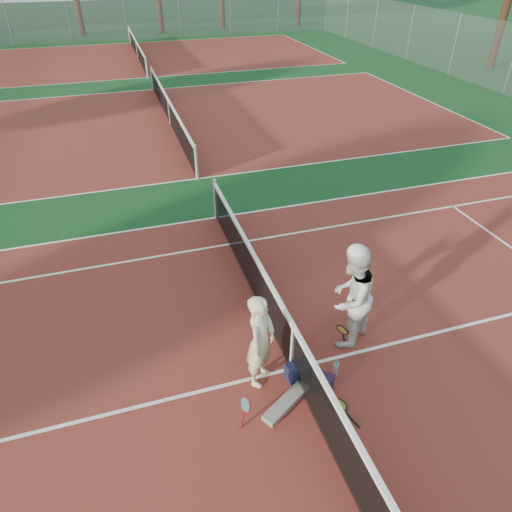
# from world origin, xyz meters

# --- Properties ---
(ground) EXTENTS (130.00, 130.00, 0.00)m
(ground) POSITION_xyz_m (0.00, 0.00, 0.00)
(ground) COLOR #0F3717
(ground) RESTS_ON ground
(court_main) EXTENTS (23.77, 10.97, 0.01)m
(court_main) POSITION_xyz_m (0.00, 0.00, 0.00)
(court_main) COLOR maroon
(court_main) RESTS_ON ground
(court_far_a) EXTENTS (23.77, 10.97, 0.01)m
(court_far_a) POSITION_xyz_m (0.00, 13.50, 0.00)
(court_far_a) COLOR maroon
(court_far_a) RESTS_ON ground
(court_far_b) EXTENTS (23.77, 10.97, 0.01)m
(court_far_b) POSITION_xyz_m (0.00, 27.00, 0.00)
(court_far_b) COLOR maroon
(court_far_b) RESTS_ON ground
(net_main) EXTENTS (0.10, 10.98, 1.02)m
(net_main) POSITION_xyz_m (0.00, 0.00, 0.51)
(net_main) COLOR black
(net_main) RESTS_ON ground
(net_far_a) EXTENTS (0.10, 10.98, 1.02)m
(net_far_a) POSITION_xyz_m (0.00, 13.50, 0.51)
(net_far_a) COLOR black
(net_far_a) RESTS_ON ground
(net_far_b) EXTENTS (0.10, 10.98, 1.02)m
(net_far_b) POSITION_xyz_m (0.00, 27.00, 0.51)
(net_far_b) COLOR black
(net_far_b) RESTS_ON ground
(fence_back) EXTENTS (32.00, 0.06, 3.00)m
(fence_back) POSITION_xyz_m (0.00, 34.00, 1.50)
(fence_back) COLOR slate
(fence_back) RESTS_ON ground
(player_a) EXTENTS (0.72, 0.75, 1.72)m
(player_a) POSITION_xyz_m (-0.56, -0.03, 0.86)
(player_a) COLOR beige
(player_a) RESTS_ON ground
(player_b) EXTENTS (1.23, 1.18, 1.99)m
(player_b) POSITION_xyz_m (1.20, 0.37, 1.00)
(player_b) COLOR silver
(player_b) RESTS_ON ground
(racket_red) EXTENTS (0.24, 0.31, 0.59)m
(racket_red) POSITION_xyz_m (-1.05, -0.81, 0.30)
(racket_red) COLOR maroon
(racket_red) RESTS_ON ground
(racket_black_held) EXTENTS (0.36, 0.36, 0.57)m
(racket_black_held) POSITION_xyz_m (1.02, 0.20, 0.28)
(racket_black_held) COLOR black
(racket_black_held) RESTS_ON ground
(racket_spare) EXTENTS (0.42, 0.65, 0.04)m
(racket_spare) POSITION_xyz_m (0.45, -0.94, 0.02)
(racket_spare) COLOR black
(racket_spare) RESTS_ON ground
(sports_bag_navy) EXTENTS (0.43, 0.33, 0.31)m
(sports_bag_navy) POSITION_xyz_m (0.04, -0.21, 0.15)
(sports_bag_navy) COLOR black
(sports_bag_navy) RESTS_ON ground
(sports_bag_purple) EXTENTS (0.39, 0.38, 0.26)m
(sports_bag_purple) POSITION_xyz_m (0.36, -0.51, 0.13)
(sports_bag_purple) COLOR black
(sports_bag_purple) RESTS_ON ground
(net_cover_canvas) EXTENTS (0.92, 0.68, 0.10)m
(net_cover_canvas) POSITION_xyz_m (-0.33, -0.66, 0.05)
(net_cover_canvas) COLOR slate
(net_cover_canvas) RESTS_ON ground
(water_bottle) EXTENTS (0.09, 0.09, 0.30)m
(water_bottle) POSITION_xyz_m (0.66, -0.35, 0.15)
(water_bottle) COLOR #ACC0DA
(water_bottle) RESTS_ON ground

